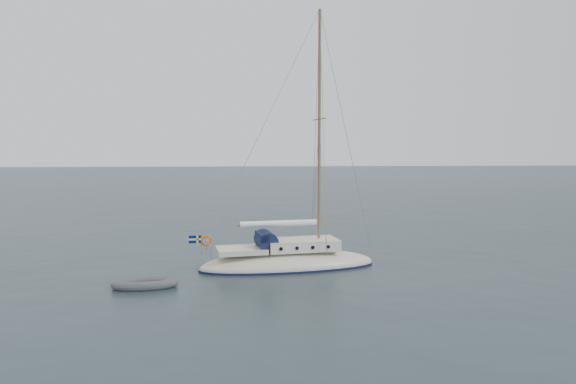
{
  "coord_description": "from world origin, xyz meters",
  "views": [
    {
      "loc": [
        -4.12,
        -27.93,
        6.79
      ],
      "look_at": [
        -1.95,
        0.0,
        4.43
      ],
      "focal_mm": 35.0,
      "sensor_mm": 36.0,
      "label": 1
    }
  ],
  "objects": [
    {
      "name": "sailboat",
      "position": [
        -1.73,
        2.51,
        1.12
      ],
      "size": [
        10.36,
        3.1,
        14.76
      ],
      "rotation": [
        0.0,
        0.0,
        0.16
      ],
      "color": "beige",
      "rests_on": "ground"
    },
    {
      "name": "dinghy",
      "position": [
        -8.88,
        -1.31,
        0.2
      ],
      "size": [
        3.14,
        1.42,
        0.45
      ],
      "rotation": [
        0.0,
        0.0,
        0.14
      ],
      "color": "#4E4E53",
      "rests_on": "ground"
    },
    {
      "name": "ground",
      "position": [
        0.0,
        0.0,
        0.0
      ],
      "size": [
        300.0,
        300.0,
        0.0
      ],
      "primitive_type": "plane",
      "color": "black",
      "rests_on": "ground"
    }
  ]
}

